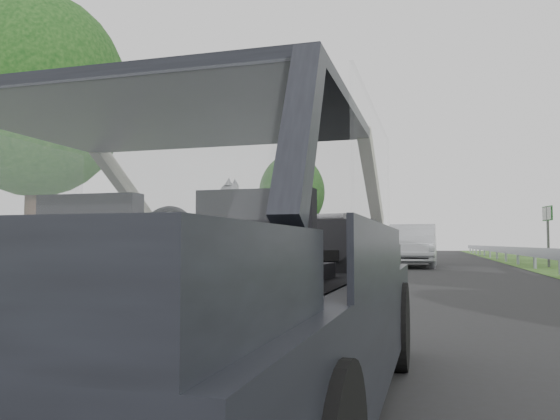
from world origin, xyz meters
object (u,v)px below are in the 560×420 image
Objects in this scene: subject_car at (205,272)px; other_car at (412,245)px; highway_sign at (548,237)px; cat at (268,207)px.

other_car reaches higher than subject_car.
highway_sign is at bearing 9.58° from other_car.
highway_sign reaches higher than cat.
cat is 19.57m from highway_sign.
subject_car is 0.75m from cat.
subject_car is 0.81× the size of other_car.
highway_sign is at bearing 88.95° from cat.
other_car is 2.18× the size of highway_sign.
other_car is at bearing 179.00° from highway_sign.
other_car is (0.15, 18.15, -0.28)m from cat.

